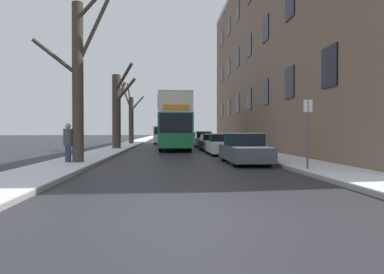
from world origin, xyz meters
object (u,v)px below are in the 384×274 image
bare_tree_left_0 (78,79)px  double_decker_bus (174,120)px  parked_car_4 (198,139)px  street_sign_post (308,131)px  bare_tree_left_2 (131,117)px  oncoming_van (162,134)px  bare_tree_left_1 (117,109)px  parked_car_0 (244,149)px  parked_car_3 (203,140)px  parked_car_1 (223,145)px  parked_car_2 (211,142)px  pedestrian_left_sidewalk (68,142)px

bare_tree_left_0 → double_decker_bus: bearing=71.8°
parked_car_4 → street_sign_post: (1.38, -27.34, 0.85)m
bare_tree_left_2 → oncoming_van: bearing=32.7°
bare_tree_left_1 → oncoming_van: size_ratio=1.32×
bare_tree_left_1 → bare_tree_left_2: 12.30m
parked_car_0 → oncoming_van: oncoming_van is taller
parked_car_3 → oncoming_van: oncoming_van is taller
bare_tree_left_1 → parked_car_4: size_ratio=1.58×
oncoming_van → parked_car_1: bearing=-78.6°
parked_car_4 → bare_tree_left_1: bearing=-125.3°
bare_tree_left_2 → parked_car_3: bare_tree_left_2 is taller
double_decker_bus → oncoming_van: (-1.23, 13.78, -1.32)m
bare_tree_left_2 → double_decker_bus: size_ratio=0.69×
bare_tree_left_2 → double_decker_bus: (4.81, -11.48, -0.74)m
parked_car_4 → parked_car_1: bearing=-90.0°
parked_car_4 → street_sign_post: size_ratio=1.61×
double_decker_bus → parked_car_1: size_ratio=2.68×
bare_tree_left_2 → parked_car_3: bearing=-40.9°
bare_tree_left_1 → parked_car_0: bare_tree_left_1 is taller
street_sign_post → parked_car_4: bearing=92.9°
bare_tree_left_1 → parked_car_3: bare_tree_left_1 is taller
oncoming_van → parked_car_3: bearing=-65.0°
parked_car_2 → parked_car_3: parked_car_3 is taller
parked_car_3 → parked_car_4: bearing=90.0°
bare_tree_left_0 → parked_car_1: bearing=41.0°
oncoming_van → pedestrian_left_sidewalk: (-3.74, -27.59, -0.15)m
bare_tree_left_2 → parked_car_0: bearing=-72.5°
bare_tree_left_2 → bare_tree_left_1: bearing=-89.3°
parked_car_2 → pedestrian_left_sidewalk: size_ratio=2.44×
parked_car_3 → pedestrian_left_sidewalk: 20.17m
bare_tree_left_1 → parked_car_0: 14.90m
oncoming_van → street_sign_post: (5.62, -31.12, 0.34)m
parked_car_1 → pedestrian_left_sidewalk: bearing=-140.6°
street_sign_post → parked_car_0: bearing=108.9°
bare_tree_left_2 → parked_car_2: 15.40m
parked_car_0 → parked_car_2: bearing=90.0°
parked_car_0 → bare_tree_left_0: bearing=-176.3°
parked_car_2 → parked_car_4: parked_car_4 is taller
bare_tree_left_0 → parked_car_0: 8.18m
bare_tree_left_2 → parked_car_2: bearing=-59.0°
parked_car_0 → parked_car_1: (0.00, 6.05, -0.02)m
bare_tree_left_1 → parked_car_4: bare_tree_left_1 is taller
bare_tree_left_0 → pedestrian_left_sidewalk: bearing=-177.8°
parked_car_1 → parked_car_4: bearing=90.0°
double_decker_bus → pedestrian_left_sidewalk: 14.76m
parked_car_1 → parked_car_3: bearing=90.0°
parked_car_2 → parked_car_1: bearing=-90.0°
bare_tree_left_0 → bare_tree_left_1: size_ratio=1.15×
parked_car_2 → pedestrian_left_sidewalk: bearing=-123.0°
parked_car_2 → pedestrian_left_sidewalk: 14.66m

